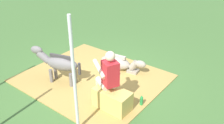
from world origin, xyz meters
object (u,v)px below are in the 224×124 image
Objects in this scene: pony_standing at (59,63)px; soda_bottle at (141,101)px; pony_lying at (119,63)px; tent_pole_left at (74,79)px; person_seated at (108,76)px; hay_bale at (112,100)px.

pony_standing is 2.20m from soda_bottle.
pony_lying is 2.67m from tent_pole_left.
pony_lying is 1.68m from soda_bottle.
hay_bale is at bearing 161.72° from person_seated.
tent_pole_left is at bearing 91.85° from person_seated.
pony_lying is 5.09× the size of soda_bottle.
pony_standing is (1.52, 0.01, -0.19)m from person_seated.
tent_pole_left is (-0.03, 0.96, 0.40)m from person_seated.
pony_standing is 1.66m from pony_lying.
pony_lying is at bearing -36.65° from soda_bottle.
person_seated reaches higher than pony_standing.
tent_pole_left reaches higher than pony_lying.
pony_lying is (0.76, -1.42, -0.54)m from person_seated.
tent_pole_left is (-0.79, 2.37, 0.94)m from pony_lying.
person_seated is 1.02× the size of pony_standing.
pony_standing is 1.91m from tent_pole_left.
tent_pole_left is (-1.55, 0.94, 0.59)m from pony_standing.
hay_bale is at bearing -97.56° from tent_pole_left.
pony_lying is at bearing -118.14° from pony_standing.
person_seated is 5.00× the size of soda_bottle.
person_seated is (0.15, -0.05, 0.51)m from hay_bale.
tent_pole_left reaches higher than soda_bottle.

